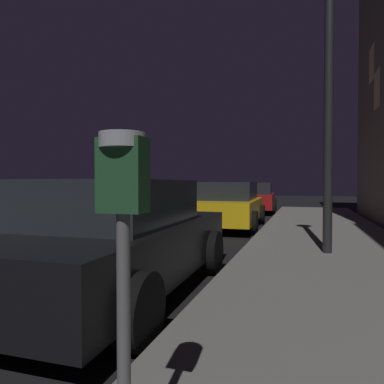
% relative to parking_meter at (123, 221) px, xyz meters
% --- Properties ---
extents(parking_meter, '(0.19, 0.19, 1.44)m').
position_rel_parking_meter_xyz_m(parking_meter, '(0.00, 0.00, 0.00)').
color(parking_meter, '#59595B').
rests_on(parking_meter, sidewalk).
extents(car_black, '(2.18, 4.16, 1.43)m').
position_rel_parking_meter_xyz_m(car_black, '(-1.58, 2.57, -0.53)').
color(car_black, black).
rests_on(car_black, ground).
extents(car_yellow_cab, '(2.19, 4.23, 1.43)m').
position_rel_parking_meter_xyz_m(car_yellow_cab, '(-1.58, 9.41, -0.52)').
color(car_yellow_cab, gold).
rests_on(car_yellow_cab, ground).
extents(car_red, '(2.19, 4.66, 1.43)m').
position_rel_parking_meter_xyz_m(car_red, '(-1.58, 15.76, -0.52)').
color(car_red, maroon).
rests_on(car_red, ground).
extents(street_lamp, '(0.44, 0.44, 4.96)m').
position_rel_parking_meter_xyz_m(street_lamp, '(1.09, 5.40, 2.24)').
color(street_lamp, black).
rests_on(street_lamp, sidewalk).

